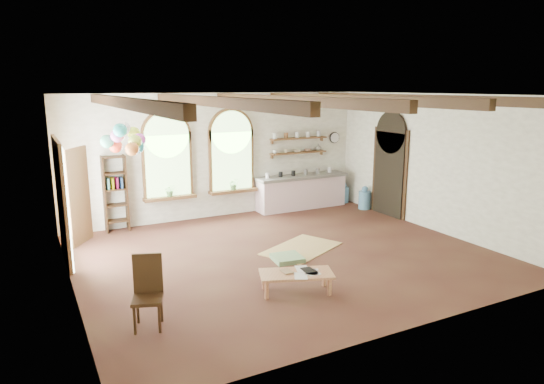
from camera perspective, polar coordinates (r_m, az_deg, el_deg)
floor at (r=9.94m, az=1.52°, el=-7.42°), size 8.00×8.00×0.00m
ceiling_beams at (r=9.36m, az=1.63°, el=10.74°), size 6.20×6.80×0.18m
window_left at (r=12.15m, az=-12.21°, el=3.88°), size 1.30×0.28×2.20m
window_right at (r=12.69m, az=-4.79°, el=4.48°), size 1.30×0.28×2.20m
left_doorway at (r=10.23m, az=-23.46°, el=-1.18°), size 0.10×1.90×2.50m
right_doorway at (r=13.08m, az=13.59°, el=2.04°), size 0.10×1.30×2.40m
kitchen_counter at (r=13.59m, az=3.47°, el=0.07°), size 2.68×0.62×0.94m
wall_shelf_lower at (r=13.56m, az=3.14°, el=4.65°), size 1.70×0.24×0.04m
wall_shelf_upper at (r=13.51m, az=3.16°, el=6.34°), size 1.70×0.24×0.04m
wall_clock at (r=14.24m, az=7.37°, el=6.36°), size 0.32×0.04×0.32m
bookshelf at (r=11.90m, az=-17.95°, el=-0.20°), size 0.53×0.32×1.80m
coffee_table at (r=8.15m, az=2.87°, el=-9.72°), size 1.33×0.94×0.34m
side_chair at (r=7.26m, az=-14.36°, el=-13.00°), size 0.53×0.53×1.05m
floor_mat at (r=10.31m, az=3.47°, el=-6.66°), size 1.98×1.68×0.02m
floor_cushion at (r=9.63m, az=1.81°, el=-7.79°), size 0.62×0.62×0.10m
water_jug_a at (r=14.42m, az=8.41°, el=-0.21°), size 0.31×0.31×0.60m
water_jug_b at (r=13.76m, az=10.83°, el=-0.82°), size 0.33×0.33×0.65m
balloon_cluster at (r=10.16m, az=-16.78°, el=5.97°), size 0.91×0.97×1.16m
table_book at (r=8.11m, az=1.21°, el=-9.43°), size 0.17×0.24×0.02m
tablet at (r=8.24m, az=4.27°, el=-9.15°), size 0.21×0.28×0.01m
potted_plant_left at (r=12.18m, az=-11.91°, el=0.18°), size 0.27×0.23×0.30m
potted_plant_right at (r=12.73m, az=-4.54°, el=0.93°), size 0.27×0.23×0.30m
shelf_cup_a at (r=13.18m, az=0.32°, el=4.75°), size 0.12×0.10×0.10m
shelf_cup_b at (r=13.35m, az=1.66°, el=4.84°), size 0.10×0.10×0.09m
shelf_bowl_a at (r=13.52m, az=2.96°, el=4.84°), size 0.22×0.22×0.05m
shelf_bowl_b at (r=13.70m, az=4.22°, el=4.94°), size 0.20×0.20×0.06m
shelf_vase at (r=13.88m, az=5.46°, el=5.28°), size 0.18×0.18×0.19m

